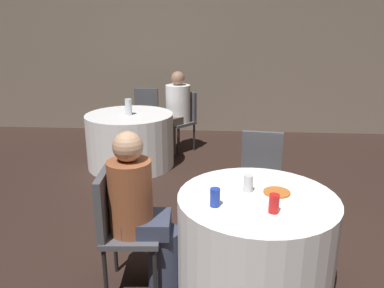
# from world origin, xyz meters

# --- Properties ---
(wall_back) EXTENTS (16.00, 0.06, 2.80)m
(wall_back) POSITION_xyz_m (0.00, 4.42, 1.40)
(wall_back) COLOR #7A6B5B
(wall_back) RESTS_ON ground_plane
(table_near) EXTENTS (1.11, 1.11, 0.72)m
(table_near) POSITION_xyz_m (0.01, 0.09, 0.36)
(table_near) COLOR white
(table_near) RESTS_ON ground_plane
(table_far) EXTENTS (1.17, 1.17, 0.72)m
(table_far) POSITION_xyz_m (-1.46, 2.52, 0.36)
(table_far) COLOR white
(table_far) RESTS_ON ground_plane
(chair_near_north) EXTENTS (0.45, 0.45, 0.90)m
(chair_near_north) POSITION_xyz_m (0.14, 1.05, 0.54)
(chair_near_north) COLOR #47474C
(chair_near_north) RESTS_ON ground_plane
(chair_near_west) EXTENTS (0.43, 0.43, 0.90)m
(chair_near_west) POSITION_xyz_m (-0.95, 0.02, 0.54)
(chair_near_west) COLOR #47474C
(chair_near_west) RESTS_ON ground_plane
(chair_far_north) EXTENTS (0.41, 0.41, 0.90)m
(chair_far_north) POSITION_xyz_m (-1.44, 3.52, 0.54)
(chair_far_north) COLOR #47474C
(chair_far_north) RESTS_ON ground_plane
(chair_far_northeast) EXTENTS (0.56, 0.56, 0.90)m
(chair_far_northeast) POSITION_xyz_m (-0.82, 3.28, 0.54)
(chair_far_northeast) COLOR #47474C
(chair_far_northeast) RESTS_ON ground_plane
(person_floral_shirt) EXTENTS (0.49, 0.31, 1.18)m
(person_floral_shirt) POSITION_xyz_m (-0.78, 0.03, 0.59)
(person_floral_shirt) COLOR #33384C
(person_floral_shirt) RESTS_ON ground_plane
(person_white_shirt) EXTENTS (0.49, 0.50, 1.21)m
(person_white_shirt) POSITION_xyz_m (-0.92, 3.17, 0.63)
(person_white_shirt) COLOR #4C4238
(person_white_shirt) RESTS_ON ground_plane
(pizza_plate_near) EXTENTS (0.26, 0.26, 0.02)m
(pizza_plate_near) POSITION_xyz_m (0.15, 0.15, 0.73)
(pizza_plate_near) COLOR white
(pizza_plate_near) RESTS_ON table_near
(soda_can_red) EXTENTS (0.07, 0.07, 0.12)m
(soda_can_red) POSITION_xyz_m (0.09, -0.13, 0.78)
(soda_can_red) COLOR red
(soda_can_red) RESTS_ON table_near
(soda_can_silver) EXTENTS (0.07, 0.07, 0.12)m
(soda_can_silver) POSITION_xyz_m (-0.05, 0.18, 0.78)
(soda_can_silver) COLOR silver
(soda_can_silver) RESTS_ON table_near
(soda_can_blue) EXTENTS (0.07, 0.07, 0.12)m
(soda_can_blue) POSITION_xyz_m (-0.28, -0.07, 0.78)
(soda_can_blue) COLOR #1E38A5
(soda_can_blue) RESTS_ON table_near
(bottle_far) EXTENTS (0.09, 0.09, 0.21)m
(bottle_far) POSITION_xyz_m (-1.45, 2.48, 0.83)
(bottle_far) COLOR silver
(bottle_far) RESTS_ON table_far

